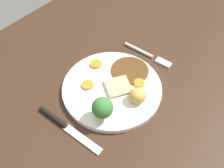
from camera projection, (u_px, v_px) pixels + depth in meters
dining_table at (118, 86)px, 68.49cm from camera, size 120.00×84.00×3.60cm
dinner_plate at (112, 88)px, 64.81cm from camera, size 25.32×25.32×1.40cm
gravy_pool at (130, 70)px, 67.56cm from camera, size 10.08×10.08×0.30cm
meat_slice_main at (118, 87)px, 63.72cm from camera, size 8.24×8.12×0.80cm
roast_potato_left at (138, 95)px, 60.31cm from camera, size 5.83×5.82×3.49cm
carrot_coin_front at (96, 64)px, 68.92cm from camera, size 3.09×3.09×0.64cm
carrot_coin_back at (88, 85)px, 64.18cm from camera, size 3.02×3.02×0.66cm
carrot_coin_side at (139, 83)px, 64.63cm from camera, size 2.86×2.86×0.54cm
broccoli_floret at (102, 108)px, 55.90cm from camera, size 4.90×4.90×6.06cm
fork at (149, 55)px, 72.90cm from camera, size 2.21×15.30×0.90cm
knife at (64, 125)px, 58.32cm from camera, size 2.17×18.54×1.20cm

